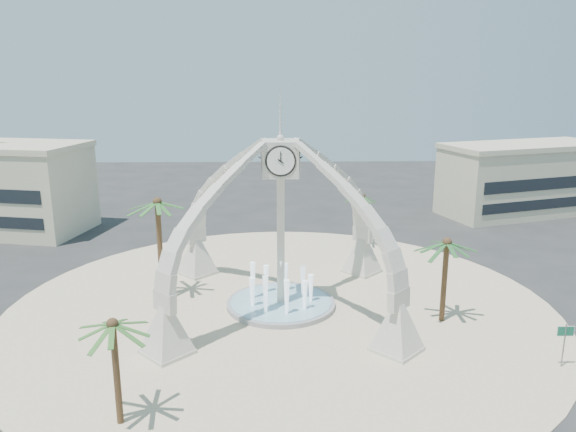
{
  "coord_description": "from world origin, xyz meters",
  "views": [
    {
      "loc": [
        -0.46,
        -38.54,
        16.78
      ],
      "look_at": [
        0.57,
        2.0,
        6.42
      ],
      "focal_mm": 35.0,
      "sensor_mm": 36.0,
      "label": 1
    }
  ],
  "objects_px": {
    "palm_east": "(447,243)",
    "street_sign": "(565,337)",
    "palm_south": "(113,325)",
    "fountain": "(281,303)",
    "clock_tower": "(281,222)",
    "palm_north": "(363,197)",
    "palm_west": "(157,204)"
  },
  "relations": [
    {
      "from": "palm_east",
      "to": "street_sign",
      "type": "relative_size",
      "value": 2.35
    },
    {
      "from": "clock_tower",
      "to": "palm_north",
      "type": "height_order",
      "value": "clock_tower"
    },
    {
      "from": "palm_west",
      "to": "palm_north",
      "type": "distance_m",
      "value": 21.49
    },
    {
      "from": "clock_tower",
      "to": "palm_south",
      "type": "relative_size",
      "value": 2.99
    },
    {
      "from": "palm_north",
      "to": "palm_west",
      "type": "bearing_deg",
      "value": -143.98
    },
    {
      "from": "clock_tower",
      "to": "fountain",
      "type": "bearing_deg",
      "value": 90.0
    },
    {
      "from": "palm_south",
      "to": "street_sign",
      "type": "distance_m",
      "value": 25.12
    },
    {
      "from": "palm_east",
      "to": "palm_north",
      "type": "distance_m",
      "value": 17.6
    },
    {
      "from": "clock_tower",
      "to": "fountain",
      "type": "height_order",
      "value": "clock_tower"
    },
    {
      "from": "palm_east",
      "to": "palm_south",
      "type": "xyz_separation_m",
      "value": [
        -19.27,
        -11.33,
        -0.41
      ]
    },
    {
      "from": "palm_east",
      "to": "palm_west",
      "type": "distance_m",
      "value": 20.89
    },
    {
      "from": "palm_east",
      "to": "street_sign",
      "type": "distance_m",
      "value": 9.09
    },
    {
      "from": "palm_east",
      "to": "street_sign",
      "type": "xyz_separation_m",
      "value": [
        5.17,
        -6.51,
        -3.68
      ]
    },
    {
      "from": "fountain",
      "to": "palm_east",
      "type": "xyz_separation_m",
      "value": [
        11.17,
        -2.73,
        5.37
      ]
    },
    {
      "from": "clock_tower",
      "to": "street_sign",
      "type": "distance_m",
      "value": 19.31
    },
    {
      "from": "palm_east",
      "to": "palm_west",
      "type": "xyz_separation_m",
      "value": [
        -20.26,
        4.77,
        1.75
      ]
    },
    {
      "from": "palm_north",
      "to": "palm_south",
      "type": "distance_m",
      "value": 32.97
    },
    {
      "from": "palm_east",
      "to": "palm_north",
      "type": "relative_size",
      "value": 1.13
    },
    {
      "from": "clock_tower",
      "to": "fountain",
      "type": "xyz_separation_m",
      "value": [
        0.0,
        0.0,
        -6.2
      ]
    },
    {
      "from": "palm_east",
      "to": "palm_west",
      "type": "height_order",
      "value": "palm_west"
    },
    {
      "from": "palm_west",
      "to": "palm_north",
      "type": "relative_size",
      "value": 1.45
    },
    {
      "from": "fountain",
      "to": "palm_south",
      "type": "xyz_separation_m",
      "value": [
        -8.1,
        -14.06,
        4.96
      ]
    },
    {
      "from": "clock_tower",
      "to": "palm_north",
      "type": "bearing_deg",
      "value": 60.72
    },
    {
      "from": "palm_west",
      "to": "street_sign",
      "type": "bearing_deg",
      "value": -23.93
    },
    {
      "from": "clock_tower",
      "to": "palm_west",
      "type": "height_order",
      "value": "clock_tower"
    },
    {
      "from": "clock_tower",
      "to": "palm_north",
      "type": "distance_m",
      "value": 16.8
    },
    {
      "from": "palm_north",
      "to": "palm_east",
      "type": "bearing_deg",
      "value": -80.25
    },
    {
      "from": "palm_west",
      "to": "street_sign",
      "type": "distance_m",
      "value": 28.34
    },
    {
      "from": "palm_west",
      "to": "street_sign",
      "type": "xyz_separation_m",
      "value": [
        25.43,
        -11.29,
        -5.43
      ]
    },
    {
      "from": "fountain",
      "to": "palm_south",
      "type": "bearing_deg",
      "value": -119.96
    },
    {
      "from": "street_sign",
      "to": "fountain",
      "type": "bearing_deg",
      "value": 150.9
    },
    {
      "from": "street_sign",
      "to": "palm_west",
      "type": "bearing_deg",
      "value": 156.47
    }
  ]
}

